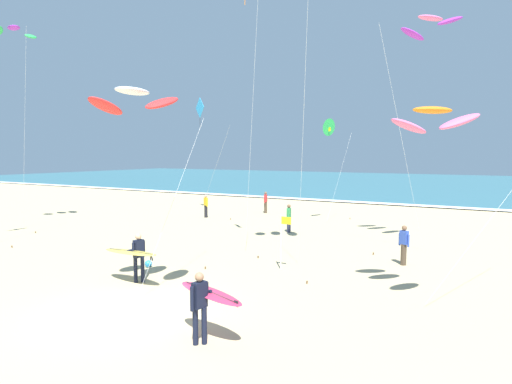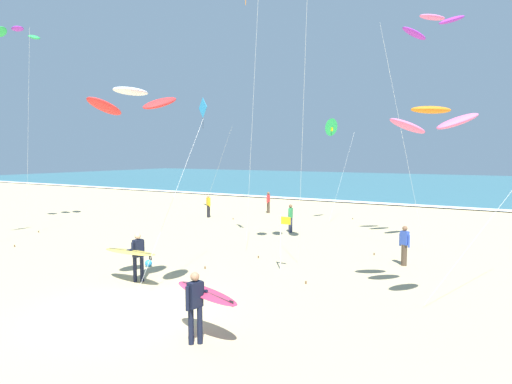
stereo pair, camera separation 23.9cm
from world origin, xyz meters
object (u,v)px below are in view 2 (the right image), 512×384
(lifeguard_flag, at_px, (282,237))
(bystander_yellow_top, at_px, (208,206))
(surfer_trailing, at_px, (201,298))
(bystander_red_top, at_px, (268,202))
(kite_arc_ivory_near, at_px, (131,101))
(kite_arc_amber_low, at_px, (431,119))
(kite_arc_rose_distant, at_px, (432,24))
(kite_delta_emerald_outer, at_px, (331,128))
(beach_ball, at_px, (148,263))
(bystander_blue_top, at_px, (404,245))
(bystander_green_top, at_px, (291,218))
(kite_diamond_cobalt_far, at_px, (203,110))
(surfer_lead, at_px, (134,253))
(kite_arc_violet_close, at_px, (18,33))

(lifeguard_flag, bearing_deg, bystander_yellow_top, 138.04)
(surfer_trailing, distance_m, bystander_red_top, 22.42)
(kite_arc_ivory_near, height_order, kite_arc_amber_low, kite_arc_ivory_near)
(kite_arc_rose_distant, height_order, bystander_yellow_top, kite_arc_rose_distant)
(surfer_trailing, bearing_deg, kite_arc_rose_distant, 78.00)
(kite_delta_emerald_outer, xyz_separation_m, beach_ball, (-2.07, -13.99, -5.91))
(kite_arc_rose_distant, xyz_separation_m, bystander_blue_top, (-0.19, -3.38, -9.27))
(bystander_green_top, distance_m, beach_ball, 9.69)
(kite_diamond_cobalt_far, distance_m, bystander_red_top, 8.46)
(kite_arc_amber_low, xyz_separation_m, kite_delta_emerald_outer, (-8.03, 13.30, 0.70))
(kite_delta_emerald_outer, xyz_separation_m, bystander_blue_top, (6.48, -8.69, -5.24))
(kite_arc_amber_low, distance_m, kite_arc_rose_distant, 9.39)
(kite_diamond_cobalt_far, bearing_deg, kite_arc_rose_distant, -18.25)
(kite_diamond_cobalt_far, bearing_deg, surfer_trailing, -52.81)
(bystander_green_top, height_order, lifeguard_flag, lifeguard_flag)
(surfer_lead, height_order, bystander_blue_top, surfer_lead)
(kite_arc_rose_distant, xyz_separation_m, bystander_yellow_top, (-14.74, 3.21, -9.27))
(bystander_green_top, bearing_deg, kite_arc_amber_low, -45.78)
(kite_arc_amber_low, relative_size, lifeguard_flag, 2.72)
(kite_delta_emerald_outer, relative_size, bystander_blue_top, 4.17)
(kite_diamond_cobalt_far, height_order, kite_arc_rose_distant, kite_arc_rose_distant)
(kite_diamond_cobalt_far, xyz_separation_m, bystander_green_top, (9.63, -4.70, -6.85))
(kite_arc_violet_close, distance_m, lifeguard_flag, 20.48)
(kite_arc_amber_low, height_order, beach_ball, kite_arc_amber_low)
(kite_diamond_cobalt_far, xyz_separation_m, kite_arc_rose_distant, (16.90, -5.57, 2.42))
(kite_arc_rose_distant, bearing_deg, kite_arc_ivory_near, -118.13)
(lifeguard_flag, xyz_separation_m, beach_ball, (-4.65, -2.31, -1.13))
(kite_arc_ivory_near, relative_size, kite_arc_rose_distant, 0.60)
(kite_delta_emerald_outer, bearing_deg, bystander_yellow_top, -165.45)
(kite_arc_rose_distant, xyz_separation_m, lifeguard_flag, (-4.08, -6.38, -8.82))
(lifeguard_flag, bearing_deg, surfer_lead, -130.48)
(lifeguard_flag, bearing_deg, bystander_blue_top, 37.55)
(kite_arc_violet_close, xyz_separation_m, kite_delta_emerald_outer, (15.18, 10.86, -5.37))
(kite_diamond_cobalt_far, bearing_deg, bystander_blue_top, -28.19)
(bystander_green_top, relative_size, bystander_yellow_top, 1.00)
(kite_diamond_cobalt_far, distance_m, lifeguard_flag, 18.65)
(kite_arc_ivory_near, xyz_separation_m, bystander_green_top, (-1.00, 12.59, -5.14))
(bystander_red_top, height_order, lifeguard_flag, lifeguard_flag)
(bystander_red_top, bearing_deg, surfer_lead, -75.39)
(bystander_green_top, distance_m, bystander_yellow_top, 7.84)
(kite_diamond_cobalt_far, distance_m, kite_delta_emerald_outer, 10.36)
(surfer_lead, xyz_separation_m, surfer_trailing, (4.84, -2.54, -0.01))
(kite_arc_rose_distant, bearing_deg, bystander_red_top, 149.29)
(bystander_green_top, xyz_separation_m, lifeguard_flag, (3.18, -7.24, 0.45))
(surfer_lead, xyz_separation_m, beach_ball, (-1.13, 1.82, -0.91))
(kite_diamond_cobalt_far, height_order, bystander_blue_top, kite_diamond_cobalt_far)
(kite_diamond_cobalt_far, relative_size, bystander_red_top, 5.42)
(surfer_trailing, height_order, kite_arc_ivory_near, kite_arc_ivory_near)
(kite_delta_emerald_outer, bearing_deg, surfer_lead, -93.41)
(kite_arc_rose_distant, bearing_deg, kite_diamond_cobalt_far, 161.75)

